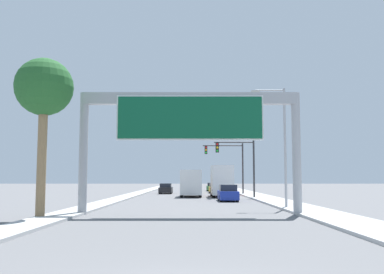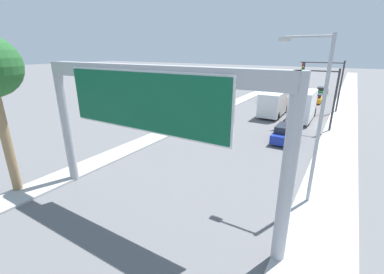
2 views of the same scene
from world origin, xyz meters
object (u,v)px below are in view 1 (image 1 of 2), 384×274
at_px(car_near_center, 167,189).
at_px(truck_box_primary, 223,181).
at_px(car_far_center, 229,193).
at_px(traffic_light_near_intersection, 243,159).
at_px(truck_box_secondary, 193,183).
at_px(traffic_light_mid_block, 232,160).
at_px(car_near_right, 217,188).
at_px(street_lamp_right, 282,137).
at_px(sign_gantry, 192,120).
at_px(palm_tree_foreground, 46,90).
at_px(car_far_left, 214,187).

relative_size(car_near_center, truck_box_primary, 0.63).
height_order(car_far_center, traffic_light_near_intersection, traffic_light_near_intersection).
bearing_deg(truck_box_primary, car_far_center, -90.00).
xyz_separation_m(truck_box_secondary, traffic_light_mid_block, (5.10, 6.10, 2.99)).
relative_size(car_near_right, truck_box_primary, 0.59).
height_order(traffic_light_mid_block, street_lamp_right, street_lamp_right).
relative_size(car_far_center, truck_box_secondary, 0.61).
distance_m(car_near_center, street_lamp_right, 30.78).
relative_size(car_near_center, traffic_light_near_intersection, 0.73).
bearing_deg(sign_gantry, traffic_light_mid_block, 80.39).
height_order(car_near_center, car_near_right, car_near_center).
height_order(truck_box_primary, street_lamp_right, street_lamp_right).
bearing_deg(traffic_light_near_intersection, palm_tree_foreground, -120.62).
bearing_deg(car_near_center, car_near_right, 19.58).
relative_size(sign_gantry, truck_box_secondary, 1.91).
bearing_deg(car_far_left, street_lamp_right, -85.67).
relative_size(truck_box_primary, street_lamp_right, 0.84).
height_order(car_far_left, car_near_center, car_near_center).
xyz_separation_m(car_near_right, street_lamp_right, (3.05, -31.24, 4.46)).
height_order(car_far_left, truck_box_secondary, truck_box_secondary).
bearing_deg(car_near_center, traffic_light_mid_block, -23.32).
height_order(sign_gantry, traffic_light_near_intersection, sign_gantry).
relative_size(sign_gantry, traffic_light_near_intersection, 2.13).
bearing_deg(street_lamp_right, car_far_center, 107.39).
bearing_deg(sign_gantry, palm_tree_foreground, -162.42).
distance_m(car_near_center, truck_box_primary, 12.51).
bearing_deg(palm_tree_foreground, truck_box_primary, 66.15).
xyz_separation_m(truck_box_secondary, traffic_light_near_intersection, (5.39, -3.90, 2.68)).
height_order(traffic_light_near_intersection, street_lamp_right, street_lamp_right).
height_order(traffic_light_near_intersection, palm_tree_foreground, palm_tree_foreground).
distance_m(sign_gantry, car_near_center, 34.37).
bearing_deg(truck_box_secondary, sign_gantry, -90.00).
bearing_deg(traffic_light_near_intersection, truck_box_secondary, 144.10).
bearing_deg(car_far_left, sign_gantry, -94.41).
relative_size(car_near_right, street_lamp_right, 0.50).
relative_size(truck_box_primary, truck_box_secondary, 1.04).
distance_m(sign_gantry, car_near_right, 36.83).
bearing_deg(truck_box_primary, car_far_left, 90.00).
distance_m(car_near_right, truck_box_secondary, 12.82).
xyz_separation_m(car_far_center, truck_box_primary, (0.00, 8.70, 1.07)).
xyz_separation_m(car_near_center, street_lamp_right, (10.05, -28.75, 4.45)).
relative_size(car_far_center, traffic_light_near_intersection, 0.68).
bearing_deg(street_lamp_right, car_near_center, 109.27).
distance_m(sign_gantry, car_far_center, 16.02).
bearing_deg(truck_box_secondary, car_near_right, 74.11).
height_order(sign_gantry, car_near_center, sign_gantry).
relative_size(truck_box_secondary, street_lamp_right, 0.81).
bearing_deg(palm_tree_foreground, truck_box_secondary, 73.19).
distance_m(car_far_center, traffic_light_near_intersection, 6.63).
bearing_deg(car_far_center, sign_gantry, -103.28).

